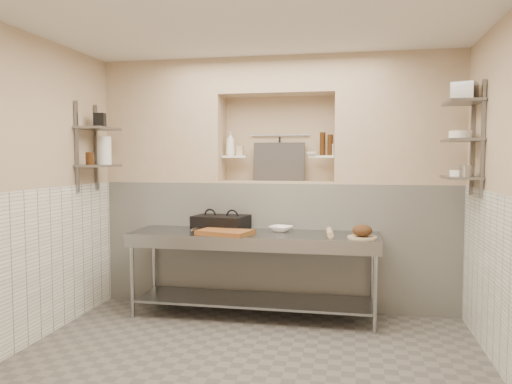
% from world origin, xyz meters
% --- Properties ---
extents(floor, '(4.00, 3.90, 0.10)m').
position_xyz_m(floor, '(0.00, 0.00, -0.05)').
color(floor, '#655F59').
rests_on(floor, ground).
extents(ceiling, '(4.00, 3.90, 0.10)m').
position_xyz_m(ceiling, '(0.00, 0.00, 2.85)').
color(ceiling, silver).
rests_on(ceiling, ground).
extents(wall_left, '(0.10, 3.90, 2.80)m').
position_xyz_m(wall_left, '(-2.05, 0.00, 1.40)').
color(wall_left, tan).
rests_on(wall_left, ground).
extents(wall_back, '(4.00, 0.10, 2.80)m').
position_xyz_m(wall_back, '(0.00, 2.00, 1.40)').
color(wall_back, tan).
rests_on(wall_back, ground).
extents(wall_front, '(4.00, 0.10, 2.80)m').
position_xyz_m(wall_front, '(0.00, -2.00, 1.40)').
color(wall_front, tan).
rests_on(wall_front, ground).
extents(backwall_lower, '(4.00, 0.40, 1.40)m').
position_xyz_m(backwall_lower, '(0.00, 1.75, 0.70)').
color(backwall_lower, white).
rests_on(backwall_lower, floor).
extents(alcove_sill, '(1.30, 0.40, 0.02)m').
position_xyz_m(alcove_sill, '(0.00, 1.75, 1.41)').
color(alcove_sill, tan).
rests_on(alcove_sill, backwall_lower).
extents(backwall_pillar_left, '(1.35, 0.40, 1.40)m').
position_xyz_m(backwall_pillar_left, '(-1.33, 1.75, 2.10)').
color(backwall_pillar_left, tan).
rests_on(backwall_pillar_left, backwall_lower).
extents(backwall_pillar_right, '(1.35, 0.40, 1.40)m').
position_xyz_m(backwall_pillar_right, '(1.33, 1.75, 2.10)').
color(backwall_pillar_right, tan).
rests_on(backwall_pillar_right, backwall_lower).
extents(backwall_header, '(1.30, 0.40, 0.40)m').
position_xyz_m(backwall_header, '(0.00, 1.75, 2.60)').
color(backwall_header, tan).
rests_on(backwall_header, backwall_lower).
extents(wainscot_left, '(0.02, 3.90, 1.40)m').
position_xyz_m(wainscot_left, '(-1.99, 0.00, 0.70)').
color(wainscot_left, white).
rests_on(wainscot_left, floor).
extents(wainscot_right, '(0.02, 3.90, 1.40)m').
position_xyz_m(wainscot_right, '(1.99, 0.00, 0.70)').
color(wainscot_right, white).
rests_on(wainscot_right, floor).
extents(alcove_shelf_left, '(0.28, 0.16, 0.02)m').
position_xyz_m(alcove_shelf_left, '(-0.50, 1.75, 1.70)').
color(alcove_shelf_left, white).
rests_on(alcove_shelf_left, backwall_lower).
extents(alcove_shelf_right, '(0.28, 0.16, 0.02)m').
position_xyz_m(alcove_shelf_right, '(0.50, 1.75, 1.70)').
color(alcove_shelf_right, white).
rests_on(alcove_shelf_right, backwall_lower).
extents(utensil_rail, '(0.70, 0.02, 0.02)m').
position_xyz_m(utensil_rail, '(0.00, 1.92, 1.95)').
color(utensil_rail, gray).
rests_on(utensil_rail, wall_back).
extents(hanging_steel, '(0.02, 0.02, 0.30)m').
position_xyz_m(hanging_steel, '(0.00, 1.90, 1.78)').
color(hanging_steel, black).
rests_on(hanging_steel, utensil_rail).
extents(splash_panel, '(0.60, 0.08, 0.45)m').
position_xyz_m(splash_panel, '(0.00, 1.85, 1.64)').
color(splash_panel, '#383330').
rests_on(splash_panel, alcove_sill).
extents(shelf_rail_left_a, '(0.03, 0.03, 0.95)m').
position_xyz_m(shelf_rail_left_a, '(-1.98, 1.25, 1.80)').
color(shelf_rail_left_a, slate).
rests_on(shelf_rail_left_a, wall_left).
extents(shelf_rail_left_b, '(0.03, 0.03, 0.95)m').
position_xyz_m(shelf_rail_left_b, '(-1.98, 0.85, 1.80)').
color(shelf_rail_left_b, slate).
rests_on(shelf_rail_left_b, wall_left).
extents(wall_shelf_left_lower, '(0.30, 0.50, 0.02)m').
position_xyz_m(wall_shelf_left_lower, '(-1.84, 1.05, 1.60)').
color(wall_shelf_left_lower, slate).
rests_on(wall_shelf_left_lower, wall_left).
extents(wall_shelf_left_upper, '(0.30, 0.50, 0.03)m').
position_xyz_m(wall_shelf_left_upper, '(-1.84, 1.05, 2.00)').
color(wall_shelf_left_upper, slate).
rests_on(wall_shelf_left_upper, wall_left).
extents(shelf_rail_right_a, '(0.03, 0.03, 1.05)m').
position_xyz_m(shelf_rail_right_a, '(1.98, 1.25, 1.85)').
color(shelf_rail_right_a, slate).
rests_on(shelf_rail_right_a, wall_right).
extents(shelf_rail_right_b, '(0.03, 0.03, 1.05)m').
position_xyz_m(shelf_rail_right_b, '(1.98, 0.85, 1.85)').
color(shelf_rail_right_b, slate).
rests_on(shelf_rail_right_b, wall_right).
extents(wall_shelf_right_lower, '(0.30, 0.50, 0.02)m').
position_xyz_m(wall_shelf_right_lower, '(1.84, 1.05, 1.50)').
color(wall_shelf_right_lower, slate).
rests_on(wall_shelf_right_lower, wall_right).
extents(wall_shelf_right_mid, '(0.30, 0.50, 0.02)m').
position_xyz_m(wall_shelf_right_mid, '(1.84, 1.05, 1.85)').
color(wall_shelf_right_mid, slate).
rests_on(wall_shelf_right_mid, wall_right).
extents(wall_shelf_right_upper, '(0.30, 0.50, 0.03)m').
position_xyz_m(wall_shelf_right_upper, '(1.84, 1.05, 2.20)').
color(wall_shelf_right_upper, slate).
rests_on(wall_shelf_right_upper, wall_right).
extents(prep_table, '(2.60, 0.70, 0.90)m').
position_xyz_m(prep_table, '(-0.17, 1.18, 0.64)').
color(prep_table, gray).
rests_on(prep_table, floor).
extents(panini_press, '(0.62, 0.49, 0.15)m').
position_xyz_m(panini_press, '(-0.57, 1.38, 0.98)').
color(panini_press, black).
rests_on(panini_press, prep_table).
extents(cutting_board, '(0.60, 0.49, 0.05)m').
position_xyz_m(cutting_board, '(-0.43, 1.03, 0.92)').
color(cutting_board, brown).
rests_on(cutting_board, prep_table).
extents(knife_blade, '(0.29, 0.06, 0.01)m').
position_xyz_m(knife_blade, '(-0.28, 1.14, 0.95)').
color(knife_blade, gray).
rests_on(knife_blade, cutting_board).
extents(tongs, '(0.04, 0.27, 0.03)m').
position_xyz_m(tongs, '(-0.73, 0.99, 0.96)').
color(tongs, gray).
rests_on(tongs, cutting_board).
extents(mixing_bowl, '(0.30, 0.30, 0.06)m').
position_xyz_m(mixing_bowl, '(0.10, 1.35, 0.93)').
color(mixing_bowl, white).
rests_on(mixing_bowl, prep_table).
extents(rolling_pin, '(0.10, 0.42, 0.06)m').
position_xyz_m(rolling_pin, '(0.63, 1.16, 0.93)').
color(rolling_pin, tan).
rests_on(rolling_pin, prep_table).
extents(bread_board, '(0.29, 0.29, 0.02)m').
position_xyz_m(bread_board, '(0.95, 1.05, 0.91)').
color(bread_board, tan).
rests_on(bread_board, prep_table).
extents(bread_loaf, '(0.20, 0.20, 0.12)m').
position_xyz_m(bread_loaf, '(0.95, 1.05, 0.98)').
color(bread_loaf, '#4C2D19').
rests_on(bread_loaf, bread_board).
extents(bottle_soap, '(0.14, 0.14, 0.28)m').
position_xyz_m(bottle_soap, '(-0.56, 1.75, 1.85)').
color(bottle_soap, white).
rests_on(bottle_soap, alcove_shelf_left).
extents(jar_alcove, '(0.07, 0.07, 0.11)m').
position_xyz_m(jar_alcove, '(-0.45, 1.78, 1.77)').
color(jar_alcove, tan).
rests_on(jar_alcove, alcove_shelf_left).
extents(bowl_alcove, '(0.16, 0.16, 0.04)m').
position_xyz_m(bowl_alcove, '(0.40, 1.69, 1.73)').
color(bowl_alcove, white).
rests_on(bowl_alcove, alcove_shelf_right).
extents(condiment_a, '(0.06, 0.06, 0.23)m').
position_xyz_m(condiment_a, '(0.60, 1.73, 1.83)').
color(condiment_a, '#351C0B').
rests_on(condiment_a, alcove_shelf_right).
extents(condiment_b, '(0.07, 0.07, 0.26)m').
position_xyz_m(condiment_b, '(0.51, 1.79, 1.84)').
color(condiment_b, '#351C0B').
rests_on(condiment_b, alcove_shelf_right).
extents(condiment_c, '(0.08, 0.08, 0.13)m').
position_xyz_m(condiment_c, '(0.60, 1.74, 1.78)').
color(condiment_c, white).
rests_on(condiment_c, alcove_shelf_right).
extents(jug_left, '(0.15, 0.15, 0.31)m').
position_xyz_m(jug_left, '(-1.84, 1.18, 1.77)').
color(jug_left, white).
rests_on(jug_left, wall_shelf_left_lower).
extents(jar_left, '(0.09, 0.09, 0.13)m').
position_xyz_m(jar_left, '(-1.84, 0.87, 1.68)').
color(jar_left, '#351C0B').
rests_on(jar_left, wall_shelf_left_lower).
extents(box_left_upper, '(0.13, 0.13, 0.15)m').
position_xyz_m(box_left_upper, '(-1.84, 1.09, 2.09)').
color(box_left_upper, black).
rests_on(box_left_upper, wall_shelf_left_upper).
extents(bowl_right, '(0.19, 0.19, 0.06)m').
position_xyz_m(bowl_right, '(1.84, 1.07, 1.54)').
color(bowl_right, white).
rests_on(bowl_right, wall_shelf_right_lower).
extents(canister_right, '(0.11, 0.11, 0.11)m').
position_xyz_m(canister_right, '(1.84, 0.85, 1.57)').
color(canister_right, gray).
rests_on(canister_right, wall_shelf_right_lower).
extents(bowl_right_mid, '(0.21, 0.21, 0.08)m').
position_xyz_m(bowl_right_mid, '(1.84, 1.12, 1.90)').
color(bowl_right_mid, white).
rests_on(bowl_right_mid, wall_shelf_right_mid).
extents(basket_right, '(0.28, 0.30, 0.15)m').
position_xyz_m(basket_right, '(1.84, 0.97, 2.29)').
color(basket_right, gray).
rests_on(basket_right, wall_shelf_right_upper).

